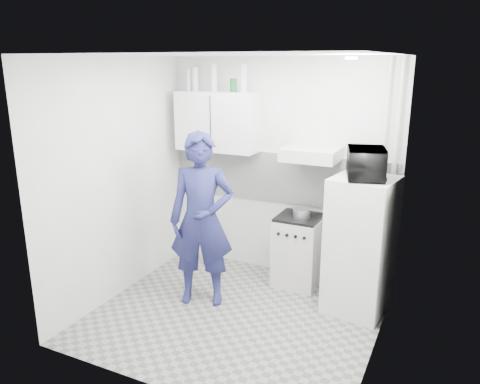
% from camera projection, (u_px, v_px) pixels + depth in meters
% --- Properties ---
extents(floor, '(2.80, 2.80, 0.00)m').
position_uv_depth(floor, '(234.00, 316.00, 4.84)').
color(floor, gray).
rests_on(floor, ground).
extents(ceiling, '(2.80, 2.80, 0.00)m').
position_uv_depth(ceiling, '(233.00, 55.00, 4.14)').
color(ceiling, white).
rests_on(ceiling, wall_back).
extents(wall_back, '(2.80, 0.00, 2.80)m').
position_uv_depth(wall_back, '(281.00, 169.00, 5.57)').
color(wall_back, beige).
rests_on(wall_back, floor).
extents(wall_left, '(0.00, 2.60, 2.60)m').
position_uv_depth(wall_left, '(119.00, 180.00, 5.07)').
color(wall_left, beige).
rests_on(wall_left, floor).
extents(wall_right, '(0.00, 2.60, 2.60)m').
position_uv_depth(wall_right, '(384.00, 216.00, 3.90)').
color(wall_right, beige).
rests_on(wall_right, floor).
extents(person, '(0.80, 0.66, 1.87)m').
position_uv_depth(person, '(202.00, 220.00, 4.92)').
color(person, navy).
rests_on(person, floor).
extents(stove, '(0.50, 0.50, 0.81)m').
position_uv_depth(stove, '(298.00, 251.00, 5.46)').
color(stove, beige).
rests_on(stove, floor).
extents(fridge, '(0.68, 0.68, 1.44)m').
position_uv_depth(fridge, '(360.00, 246.00, 4.79)').
color(fridge, silver).
rests_on(fridge, floor).
extents(stove_top, '(0.48, 0.48, 0.03)m').
position_uv_depth(stove_top, '(299.00, 217.00, 5.35)').
color(stove_top, black).
rests_on(stove_top, stove).
extents(saucepan, '(0.20, 0.20, 0.11)m').
position_uv_depth(saucepan, '(302.00, 213.00, 5.28)').
color(saucepan, silver).
rests_on(saucepan, stove_top).
extents(microwave, '(0.60, 0.48, 0.29)m').
position_uv_depth(microwave, '(366.00, 163.00, 4.56)').
color(microwave, black).
rests_on(microwave, fridge).
extents(bottle_a, '(0.06, 0.06, 0.26)m').
position_uv_depth(bottle_a, '(189.00, 80.00, 5.62)').
color(bottle_a, '#B2B7BC').
rests_on(bottle_a, upper_cabinet).
extents(bottle_b, '(0.07, 0.07, 0.28)m').
position_uv_depth(bottle_b, '(195.00, 79.00, 5.58)').
color(bottle_b, '#B2B7BC').
rests_on(bottle_b, upper_cabinet).
extents(bottle_d, '(0.07, 0.07, 0.32)m').
position_uv_depth(bottle_d, '(214.00, 78.00, 5.47)').
color(bottle_d, '#B2B7BC').
rests_on(bottle_d, upper_cabinet).
extents(canister_b, '(0.08, 0.08, 0.15)m').
position_uv_depth(canister_b, '(233.00, 85.00, 5.38)').
color(canister_b, '#144C1E').
rests_on(canister_b, upper_cabinet).
extents(bottle_e, '(0.08, 0.08, 0.31)m').
position_uv_depth(bottle_e, '(244.00, 78.00, 5.31)').
color(bottle_e, '#B2B7BC').
rests_on(bottle_e, upper_cabinet).
extents(upper_cabinet, '(1.00, 0.35, 0.70)m').
position_uv_depth(upper_cabinet, '(218.00, 121.00, 5.59)').
color(upper_cabinet, silver).
rests_on(upper_cabinet, wall_back).
extents(range_hood, '(0.60, 0.50, 0.14)m').
position_uv_depth(range_hood, '(312.00, 154.00, 5.10)').
color(range_hood, beige).
rests_on(range_hood, wall_back).
extents(backsplash, '(2.74, 0.03, 0.60)m').
position_uv_depth(backsplash, '(280.00, 178.00, 5.59)').
color(backsplash, white).
rests_on(backsplash, wall_back).
extents(pipe_a, '(0.05, 0.05, 2.60)m').
position_uv_depth(pipe_a, '(392.00, 183.00, 4.96)').
color(pipe_a, beige).
rests_on(pipe_a, floor).
extents(pipe_b, '(0.04, 0.04, 2.60)m').
position_uv_depth(pipe_b, '(381.00, 182.00, 5.01)').
color(pipe_b, beige).
rests_on(pipe_b, floor).
extents(ceiling_spot_fixture, '(0.10, 0.10, 0.02)m').
position_uv_depth(ceiling_spot_fixture, '(351.00, 58.00, 3.90)').
color(ceiling_spot_fixture, white).
rests_on(ceiling_spot_fixture, ceiling).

